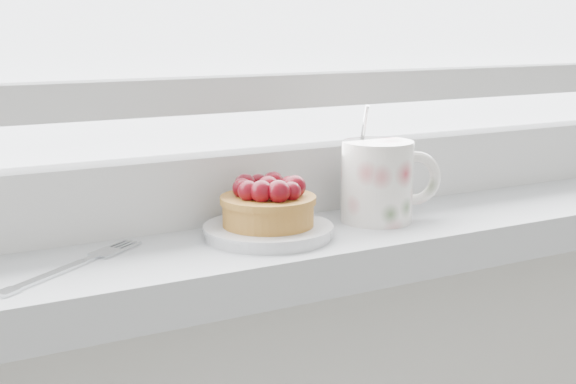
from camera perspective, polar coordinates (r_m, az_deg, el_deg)
saucer at (r=0.76m, az=-1.41°, el=-2.81°), size 0.12×0.12×0.01m
raspberry_tart at (r=0.76m, az=-1.42°, el=-0.81°), size 0.09×0.09×0.05m
floral_mug at (r=0.82m, az=6.53°, el=0.89°), size 0.11×0.09×0.12m
fork at (r=0.70m, az=-15.05°, el=-5.09°), size 0.15×0.11×0.00m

